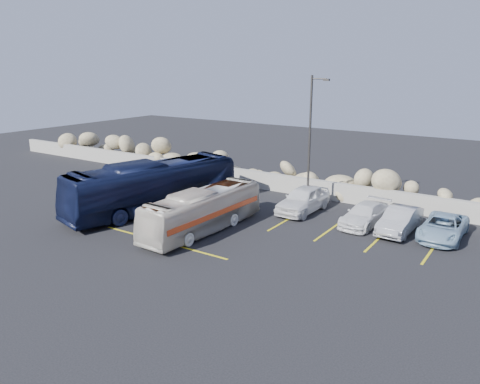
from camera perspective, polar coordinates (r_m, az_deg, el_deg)
The scene contains 11 objects.
ground at distance 23.09m, azimuth -7.95°, elevation -6.69°, with size 90.00×90.00×0.00m, color black.
seawall at distance 32.40m, azimuth 6.14°, elevation 0.90°, with size 60.00×0.40×1.20m, color gray.
riprap_pile at distance 33.28m, azimuth 7.13°, elevation 2.50°, with size 54.00×2.80×2.60m, color #938460, non-canonical shape.
parking_lines at distance 25.09m, azimuth 8.69°, elevation -4.89°, with size 18.16×9.36×0.01m.
lamppost at distance 28.36m, azimuth 8.59°, elevation 6.40°, with size 1.14×0.18×8.00m.
vintage_bus at distance 24.80m, azimuth -4.53°, elevation -2.26°, with size 1.90×8.10×2.26m, color beige.
tour_coach at distance 28.53m, azimuth -10.56°, elevation 0.68°, with size 2.56×10.95×3.05m, color black.
car_a at distance 28.33m, azimuth 7.71°, elevation -0.88°, with size 1.82×4.51×1.54m, color silver.
car_b at distance 26.07m, azimuth 18.92°, elevation -3.27°, with size 1.40×4.02×1.32m, color #A2A2A6.
car_c at distance 26.68m, azimuth 14.97°, elevation -2.69°, with size 1.66×4.08×1.18m, color silver.
car_d at distance 25.97m, azimuth 23.51°, elevation -3.95°, with size 1.97×4.27×1.19m, color #89AAC3.
Camera 1 is at (14.37, -15.92, 8.55)m, focal length 35.00 mm.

